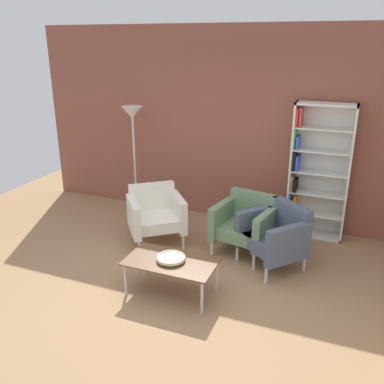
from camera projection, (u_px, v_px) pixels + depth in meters
ground_plane at (162, 296)px, 4.62m from camera, size 8.32×8.32×0.00m
brick_back_panel at (230, 126)px, 6.27m from camera, size 6.40×0.12×2.90m
bookshelf_tall at (315, 172)px, 5.81m from camera, size 0.80×0.30×1.90m
coffee_table_low at (171, 263)px, 4.57m from camera, size 1.00×0.56×0.40m
decorative_bowl at (171, 258)px, 4.55m from camera, size 0.32×0.32×0.05m
armchair_corner_red at (246, 223)px, 5.46m from camera, size 0.82×0.78×0.78m
armchair_spare_guest at (155, 213)px, 5.76m from camera, size 0.95×0.94×0.78m
armchair_near_window at (276, 234)px, 5.14m from camera, size 0.95×0.94×0.78m
floor_lamp_torchiere at (133, 126)px, 6.31m from camera, size 0.32×0.32×1.74m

